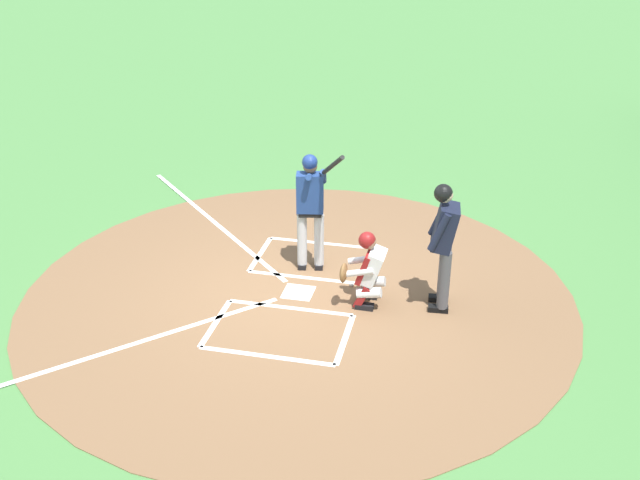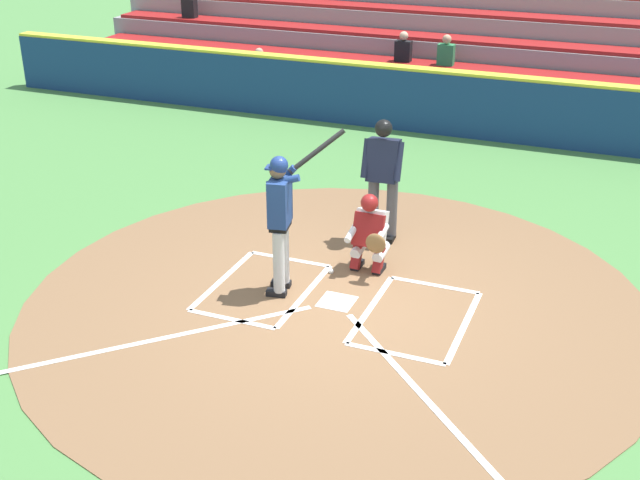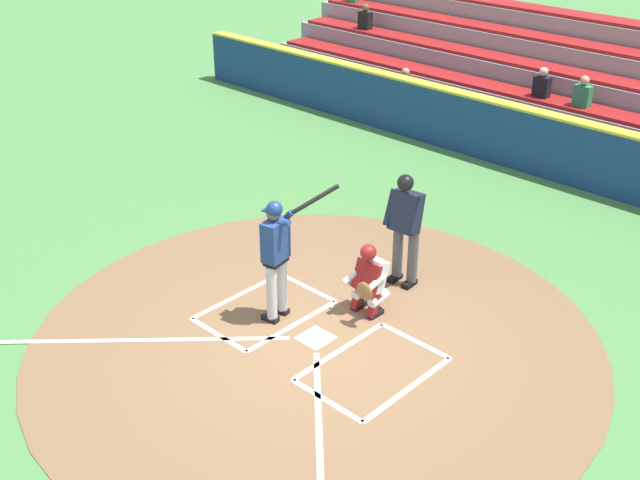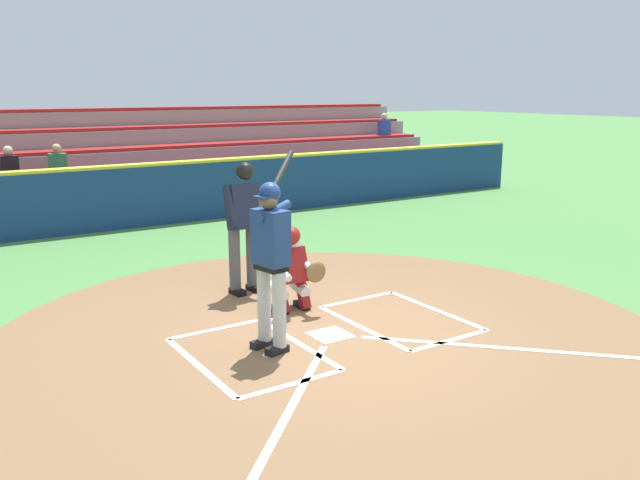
# 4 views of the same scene
# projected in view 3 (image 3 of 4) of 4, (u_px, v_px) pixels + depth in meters

# --- Properties ---
(ground_plane) EXTENTS (120.00, 120.00, 0.00)m
(ground_plane) POSITION_uv_depth(u_px,v_px,m) (316.00, 339.00, 11.21)
(ground_plane) COLOR #4C8442
(dirt_circle) EXTENTS (8.00, 8.00, 0.01)m
(dirt_circle) POSITION_uv_depth(u_px,v_px,m) (316.00, 338.00, 11.21)
(dirt_circle) COLOR brown
(dirt_circle) RESTS_ON ground
(home_plate_and_chalk) EXTENTS (7.93, 4.91, 0.01)m
(home_plate_and_chalk) POSITION_uv_depth(u_px,v_px,m) (270.00, 365.00, 10.64)
(home_plate_and_chalk) COLOR white
(home_plate_and_chalk) RESTS_ON dirt_circle
(batter) EXTENTS (0.86, 0.86, 2.13)m
(batter) POSITION_uv_depth(u_px,v_px,m) (277.00, 251.00, 11.18)
(batter) COLOR #BCBCBC
(batter) RESTS_ON ground
(catcher) EXTENTS (0.59, 0.61, 1.13)m
(catcher) POSITION_uv_depth(u_px,v_px,m) (369.00, 278.00, 11.54)
(catcher) COLOR black
(catcher) RESTS_ON ground
(plate_umpire) EXTENTS (0.60, 0.44, 1.86)m
(plate_umpire) POSITION_uv_depth(u_px,v_px,m) (405.00, 222.00, 12.06)
(plate_umpire) COLOR #4C4C51
(plate_umpire) RESTS_ON ground
(baseball) EXTENTS (0.07, 0.07, 0.07)m
(baseball) POSITION_uv_depth(u_px,v_px,m) (332.00, 307.00, 11.88)
(baseball) COLOR white
(baseball) RESTS_ON ground
(backstop_wall) EXTENTS (22.00, 0.36, 1.31)m
(backstop_wall) POSITION_uv_depth(u_px,v_px,m) (579.00, 154.00, 15.72)
(backstop_wall) COLOR navy
(backstop_wall) RESTS_ON ground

